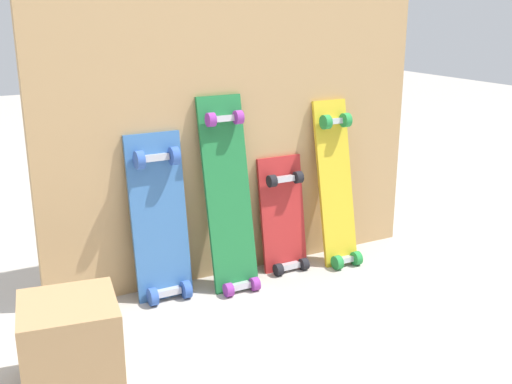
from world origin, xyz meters
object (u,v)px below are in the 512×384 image
(skateboard_yellow, at_px, (337,191))
(wooden_crate, at_px, (71,345))
(skateboard_blue, at_px, (160,225))
(skateboard_red, at_px, (284,222))
(skateboard_green, at_px, (229,203))

(skateboard_yellow, height_order, wooden_crate, skateboard_yellow)
(skateboard_blue, distance_m, skateboard_red, 0.55)
(skateboard_green, relative_size, skateboard_yellow, 1.08)
(skateboard_green, height_order, skateboard_red, skateboard_green)
(skateboard_red, bearing_deg, skateboard_blue, -179.38)
(skateboard_green, bearing_deg, skateboard_red, 8.22)
(skateboard_green, bearing_deg, skateboard_blue, 173.03)
(wooden_crate, bearing_deg, skateboard_green, 30.61)
(wooden_crate, bearing_deg, skateboard_yellow, 19.25)
(skateboard_blue, xyz_separation_m, skateboard_red, (0.54, 0.01, -0.08))
(skateboard_red, bearing_deg, skateboard_yellow, -7.97)
(skateboard_green, bearing_deg, wooden_crate, -149.39)
(skateboard_blue, height_order, wooden_crate, skateboard_blue)
(skateboard_yellow, bearing_deg, skateboard_blue, 177.97)
(skateboard_yellow, bearing_deg, wooden_crate, -160.75)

